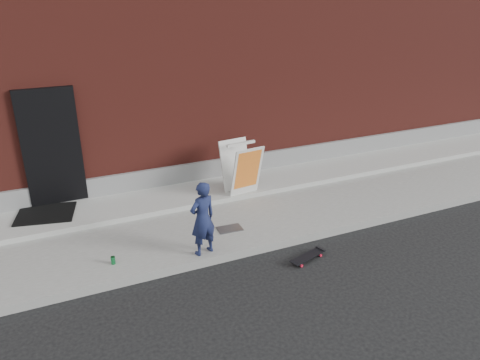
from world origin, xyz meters
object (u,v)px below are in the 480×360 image
pizza_sign (242,168)px  soda_can (113,260)px  skateboard (308,256)px  child (203,219)px

pizza_sign → soda_can: pizza_sign is taller
skateboard → pizza_sign: pizza_sign is taller
soda_can → skateboard: bearing=-17.7°
child → skateboard: child is taller
skateboard → pizza_sign: 2.57m
child → pizza_sign: bearing=-145.1°
child → soda_can: 1.56m
child → skateboard: (1.58, -0.69, -0.72)m
skateboard → soda_can: bearing=162.3°
child → soda_can: bearing=-26.0°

